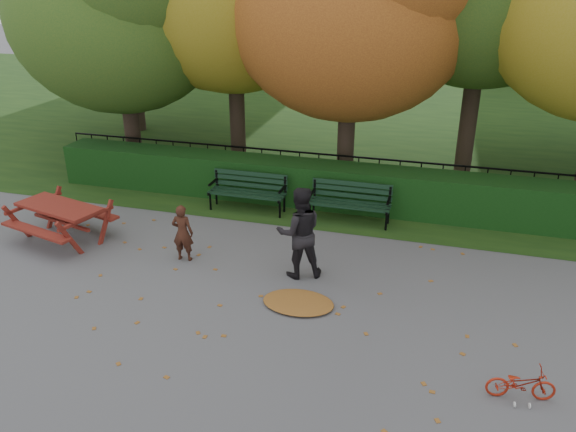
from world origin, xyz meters
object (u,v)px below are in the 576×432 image
(child, at_px, (183,233))
(adult, at_px, (299,233))
(bench_left, at_px, (248,189))
(picnic_table, at_px, (60,213))
(bench_right, at_px, (350,199))
(bicycle, at_px, (521,383))

(child, xyz_separation_m, adult, (2.30, 0.04, 0.29))
(bench_left, bearing_deg, picnic_table, -140.06)
(bench_right, bearing_deg, child, -135.33)
(child, relative_size, bicycle, 1.29)
(picnic_table, distance_m, adult, 5.10)
(adult, xyz_separation_m, bicycle, (3.63, -2.36, -0.63))
(picnic_table, bearing_deg, adult, 13.48)
(adult, bearing_deg, bench_right, -123.18)
(bench_left, xyz_separation_m, bicycle, (5.58, -5.03, -0.29))
(bicycle, bearing_deg, bench_right, 23.27)
(bench_left, xyz_separation_m, bench_right, (2.40, 0.00, 0.00))
(adult, bearing_deg, bicycle, 123.27)
(picnic_table, distance_m, bicycle, 9.06)
(bench_left, relative_size, picnic_table, 0.85)
(bench_left, relative_size, bench_right, 1.00)
(bench_left, relative_size, child, 1.58)
(child, distance_m, adult, 2.32)
(picnic_table, relative_size, bicycle, 2.41)
(bench_left, bearing_deg, child, -97.27)
(bench_left, distance_m, adult, 3.33)
(child, bearing_deg, bench_left, -101.91)
(child, distance_m, bicycle, 6.37)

